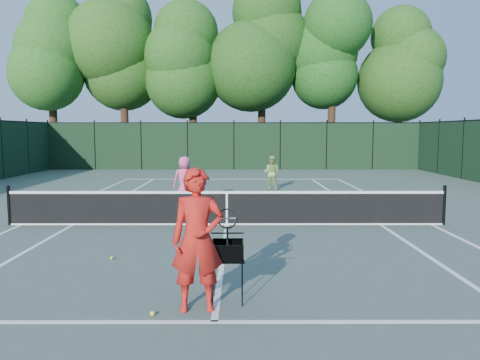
{
  "coord_description": "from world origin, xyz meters",
  "views": [
    {
      "loc": [
        0.32,
        -12.31,
        2.5
      ],
      "look_at": [
        0.35,
        1.0,
        1.1
      ],
      "focal_mm": 35.0,
      "sensor_mm": 36.0,
      "label": 1
    }
  ],
  "objects_px": {
    "ball_hopper": "(228,251)",
    "loose_ball_near_cart": "(152,313)",
    "coach": "(198,240)",
    "player_green": "(272,173)",
    "player_pink": "(185,180)",
    "loose_ball_midcourt": "(112,258)"
  },
  "relations": [
    {
      "from": "ball_hopper",
      "to": "loose_ball_near_cart",
      "type": "height_order",
      "value": "ball_hopper"
    },
    {
      "from": "loose_ball_near_cart",
      "to": "ball_hopper",
      "type": "bearing_deg",
      "value": 29.04
    },
    {
      "from": "coach",
      "to": "loose_ball_near_cart",
      "type": "xyz_separation_m",
      "value": [
        -0.6,
        -0.23,
        -0.97
      ]
    },
    {
      "from": "player_green",
      "to": "ball_hopper",
      "type": "bearing_deg",
      "value": 103.82
    },
    {
      "from": "player_green",
      "to": "player_pink",
      "type": "bearing_deg",
      "value": 69.94
    },
    {
      "from": "player_green",
      "to": "coach",
      "type": "bearing_deg",
      "value": 102.29
    },
    {
      "from": "player_pink",
      "to": "loose_ball_near_cart",
      "type": "xyz_separation_m",
      "value": [
        0.7,
        -9.94,
        -0.78
      ]
    },
    {
      "from": "player_pink",
      "to": "loose_ball_near_cart",
      "type": "relative_size",
      "value": 24.06
    },
    {
      "from": "player_pink",
      "to": "ball_hopper",
      "type": "xyz_separation_m",
      "value": [
        1.71,
        -9.38,
        -0.07
      ]
    },
    {
      "from": "player_pink",
      "to": "player_green",
      "type": "relative_size",
      "value": 1.12
    },
    {
      "from": "player_green",
      "to": "loose_ball_near_cart",
      "type": "xyz_separation_m",
      "value": [
        -2.57,
        -13.76,
        -0.69
      ]
    },
    {
      "from": "ball_hopper",
      "to": "loose_ball_midcourt",
      "type": "xyz_separation_m",
      "value": [
        -2.32,
        2.23,
        -0.71
      ]
    },
    {
      "from": "loose_ball_near_cart",
      "to": "loose_ball_midcourt",
      "type": "height_order",
      "value": "same"
    },
    {
      "from": "ball_hopper",
      "to": "loose_ball_near_cart",
      "type": "distance_m",
      "value": 1.36
    },
    {
      "from": "coach",
      "to": "ball_hopper",
      "type": "height_order",
      "value": "coach"
    },
    {
      "from": "coach",
      "to": "player_green",
      "type": "relative_size",
      "value": 1.37
    },
    {
      "from": "ball_hopper",
      "to": "loose_ball_midcourt",
      "type": "bearing_deg",
      "value": 132.08
    },
    {
      "from": "coach",
      "to": "loose_ball_midcourt",
      "type": "height_order",
      "value": "coach"
    },
    {
      "from": "coach",
      "to": "loose_ball_near_cart",
      "type": "distance_m",
      "value": 1.16
    },
    {
      "from": "coach",
      "to": "loose_ball_near_cart",
      "type": "height_order",
      "value": "coach"
    },
    {
      "from": "player_pink",
      "to": "loose_ball_midcourt",
      "type": "relative_size",
      "value": 24.06
    },
    {
      "from": "ball_hopper",
      "to": "loose_ball_midcourt",
      "type": "distance_m",
      "value": 3.3
    }
  ]
}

